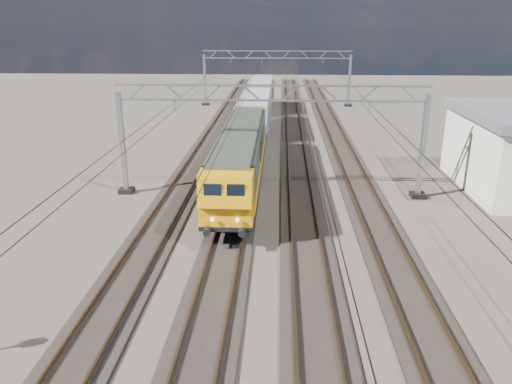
{
  "coord_description": "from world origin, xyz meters",
  "views": [
    {
      "loc": [
        0.6,
        -26.73,
        10.81
      ],
      "look_at": [
        -0.6,
        -2.4,
        2.4
      ],
      "focal_mm": 35.0,
      "sensor_mm": 36.0,
      "label": 1
    }
  ],
  "objects_px": {
    "catenary_gantry_mid": "(271,136)",
    "catenary_gantry_far": "(277,76)",
    "locomotive": "(241,154)",
    "hopper_wagon_mid": "(261,91)",
    "hopper_wagon_lead": "(255,110)"
  },
  "relations": [
    {
      "from": "hopper_wagon_mid",
      "to": "catenary_gantry_far",
      "type": "bearing_deg",
      "value": 51.85
    },
    {
      "from": "catenary_gantry_mid",
      "to": "catenary_gantry_far",
      "type": "relative_size",
      "value": 1.0
    },
    {
      "from": "locomotive",
      "to": "catenary_gantry_mid",
      "type": "bearing_deg",
      "value": -37.92
    },
    {
      "from": "catenary_gantry_far",
      "to": "catenary_gantry_mid",
      "type": "bearing_deg",
      "value": -90.0
    },
    {
      "from": "catenary_gantry_mid",
      "to": "hopper_wagon_mid",
      "type": "distance_m",
      "value": 33.55
    },
    {
      "from": "locomotive",
      "to": "hopper_wagon_mid",
      "type": "relative_size",
      "value": 1.62
    },
    {
      "from": "catenary_gantry_mid",
      "to": "locomotive",
      "type": "bearing_deg",
      "value": 142.08
    },
    {
      "from": "catenary_gantry_mid",
      "to": "catenary_gantry_far",
      "type": "height_order",
      "value": "same"
    },
    {
      "from": "catenary_gantry_far",
      "to": "hopper_wagon_lead",
      "type": "relative_size",
      "value": 1.53
    },
    {
      "from": "catenary_gantry_mid",
      "to": "catenary_gantry_far",
      "type": "distance_m",
      "value": 36.0
    },
    {
      "from": "catenary_gantry_mid",
      "to": "hopper_wagon_mid",
      "type": "bearing_deg",
      "value": 93.42
    },
    {
      "from": "catenary_gantry_mid",
      "to": "hopper_wagon_mid",
      "type": "relative_size",
      "value": 1.53
    },
    {
      "from": "catenary_gantry_mid",
      "to": "catenary_gantry_far",
      "type": "bearing_deg",
      "value": 90.0
    },
    {
      "from": "locomotive",
      "to": "hopper_wagon_mid",
      "type": "distance_m",
      "value": 31.9
    },
    {
      "from": "catenary_gantry_far",
      "to": "locomotive",
      "type": "xyz_separation_m",
      "value": [
        -2.0,
        -34.44,
        -1.58
      ]
    }
  ]
}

